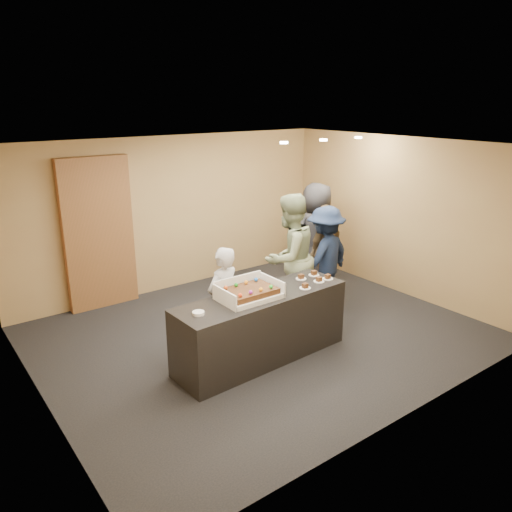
# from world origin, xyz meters

# --- Properties ---
(room) EXTENTS (6.04, 6.00, 2.70)m
(room) POSITION_xyz_m (0.00, 0.00, 1.35)
(room) COLOR black
(room) RESTS_ON ground
(serving_counter) EXTENTS (2.43, 0.79, 0.90)m
(serving_counter) POSITION_xyz_m (-0.41, -0.56, 0.45)
(serving_counter) COLOR black
(serving_counter) RESTS_ON floor
(storage_cabinet) EXTENTS (1.11, 0.15, 2.45)m
(storage_cabinet) POSITION_xyz_m (-1.43, 2.41, 1.22)
(storage_cabinet) COLOR brown
(storage_cabinet) RESTS_ON floor
(cake_box) EXTENTS (0.76, 0.52, 0.22)m
(cake_box) POSITION_xyz_m (-0.61, -0.53, 0.95)
(cake_box) COLOR white
(cake_box) RESTS_ON serving_counter
(sheet_cake) EXTENTS (0.65, 0.45, 0.12)m
(sheet_cake) POSITION_xyz_m (-0.61, -0.56, 1.00)
(sheet_cake) COLOR #371B0C
(sheet_cake) RESTS_ON cake_box
(plate_stack) EXTENTS (0.14, 0.14, 0.04)m
(plate_stack) POSITION_xyz_m (-1.36, -0.59, 0.92)
(plate_stack) COLOR white
(plate_stack) RESTS_ON serving_counter
(slice_a) EXTENTS (0.15, 0.15, 0.07)m
(slice_a) POSITION_xyz_m (0.19, -0.72, 0.92)
(slice_a) COLOR white
(slice_a) RESTS_ON serving_counter
(slice_b) EXTENTS (0.15, 0.15, 0.07)m
(slice_b) POSITION_xyz_m (0.38, -0.42, 0.92)
(slice_b) COLOR white
(slice_b) RESTS_ON serving_counter
(slice_c) EXTENTS (0.15, 0.15, 0.07)m
(slice_c) POSITION_xyz_m (0.51, -0.64, 0.92)
(slice_c) COLOR white
(slice_c) RESTS_ON serving_counter
(slice_d) EXTENTS (0.15, 0.15, 0.07)m
(slice_d) POSITION_xyz_m (0.63, -0.42, 0.92)
(slice_d) COLOR white
(slice_d) RESTS_ON serving_counter
(slice_e) EXTENTS (0.15, 0.15, 0.07)m
(slice_e) POSITION_xyz_m (0.68, -0.64, 0.92)
(slice_e) COLOR white
(slice_e) RESTS_ON serving_counter
(person_server_grey) EXTENTS (0.61, 0.48, 1.48)m
(person_server_grey) POSITION_xyz_m (-0.71, -0.11, 0.74)
(person_server_grey) COLOR #ACACB1
(person_server_grey) RESTS_ON floor
(person_sage_man) EXTENTS (1.06, 0.88, 1.96)m
(person_sage_man) POSITION_xyz_m (0.70, 0.21, 0.98)
(person_sage_man) COLOR gray
(person_sage_man) RESTS_ON floor
(person_navy_man) EXTENTS (1.17, 0.80, 1.67)m
(person_navy_man) POSITION_xyz_m (1.51, 0.26, 0.83)
(person_navy_man) COLOR #152240
(person_navy_man) RESTS_ON floor
(person_brown_extra) EXTENTS (1.02, 0.62, 1.62)m
(person_brown_extra) POSITION_xyz_m (1.77, 0.52, 0.81)
(person_brown_extra) COLOR brown
(person_brown_extra) RESTS_ON floor
(person_dark_suit) EXTENTS (1.01, 0.73, 1.90)m
(person_dark_suit) POSITION_xyz_m (1.96, 0.96, 0.95)
(person_dark_suit) COLOR #232327
(person_dark_suit) RESTS_ON floor
(ceiling_spotlights) EXTENTS (1.72, 0.12, 0.03)m
(ceiling_spotlights) POSITION_xyz_m (1.60, 0.50, 2.67)
(ceiling_spotlights) COLOR #FFEAC6
(ceiling_spotlights) RESTS_ON ceiling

